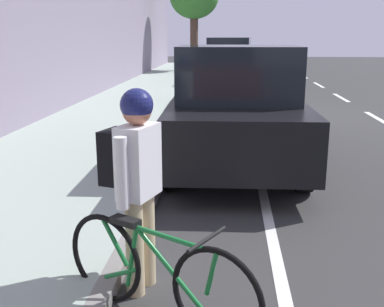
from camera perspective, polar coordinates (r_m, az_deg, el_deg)
ground at (r=13.06m, az=9.26°, el=4.79°), size 68.79×68.79×0.00m
sidewalk at (r=13.30m, az=-7.60°, el=5.30°), size 3.43×42.99×0.13m
curb_edge at (r=13.05m, az=0.16°, el=5.25°), size 0.16×42.99×0.13m
lane_stripe_centre at (r=15.00m, az=19.41°, el=5.39°), size 0.14×40.00×0.01m
lane_stripe_bike_edge at (r=13.03m, az=6.65°, el=4.88°), size 0.12×42.99×0.01m
parked_sedan_dark_blue_nearest at (r=27.25m, az=4.56°, el=11.37°), size 1.84×4.40×1.52m
parked_suv_grey_second at (r=20.52m, az=4.63°, el=11.19°), size 2.21×4.82×1.99m
parked_sedan_green_mid at (r=14.01m, az=4.50°, el=8.67°), size 1.94×4.45×1.52m
parked_pickup_black_far at (r=7.90m, az=5.18°, el=5.41°), size 2.13×5.35×1.95m
bicycle_at_curb at (r=3.60m, az=-4.44°, el=-14.30°), size 1.57×0.91×0.79m
cyclist_with_backpack at (r=3.80m, az=-6.92°, el=-2.12°), size 0.49×0.59×1.71m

